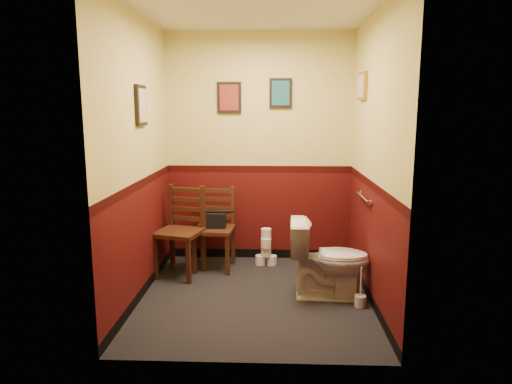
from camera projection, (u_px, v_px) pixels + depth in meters
floor at (255, 296)px, 4.49m from camera, size 2.20×2.40×0.00m
ceiling at (255, 7)px, 4.01m from camera, size 2.20×2.40×0.00m
wall_back at (259, 149)px, 5.43m from camera, size 2.20×0.00×2.70m
wall_front at (248, 179)px, 3.07m from camera, size 2.20×0.00×2.70m
wall_left at (138, 159)px, 4.29m from camera, size 0.00×2.40×2.70m
wall_right at (374, 160)px, 4.21m from camera, size 0.00×2.40×2.70m
grab_bar at (364, 198)px, 4.52m from camera, size 0.05×0.56×0.06m
framed_print_back_a at (229, 98)px, 5.32m from camera, size 0.28×0.04×0.36m
framed_print_back_b at (281, 93)px, 5.28m from camera, size 0.26×0.04×0.34m
framed_print_left at (141, 105)px, 4.30m from camera, size 0.04×0.30×0.38m
framed_print_right at (362, 86)px, 4.67m from camera, size 0.04×0.34×0.28m
toilet at (329, 260)px, 4.41m from camera, size 0.79×0.46×0.76m
toilet_brush at (360, 300)px, 4.25m from camera, size 0.11×0.11×0.39m
chair_left at (181, 231)px, 5.02m from camera, size 0.56×0.56×0.98m
chair_right at (215, 228)px, 5.23m from camera, size 0.47×0.47×0.94m
handbag at (214, 220)px, 5.17m from camera, size 0.28×0.14×0.20m
tp_stack at (266, 250)px, 5.37m from camera, size 0.25×0.15×0.44m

